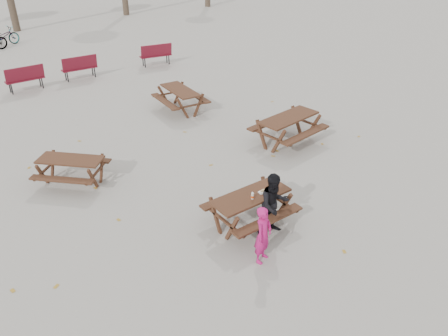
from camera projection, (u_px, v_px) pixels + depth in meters
ground at (250, 224)px, 9.94m from camera, size 80.00×80.00×0.00m
main_picnic_table at (251, 202)px, 9.65m from camera, size 1.80×1.45×0.78m
food_tray at (263, 192)px, 9.63m from camera, size 0.18×0.11×0.03m
bread_roll at (263, 190)px, 9.61m from camera, size 0.14×0.06×0.05m
soda_bottle at (252, 196)px, 9.38m from camera, size 0.07×0.07×0.17m
child at (263, 235)px, 8.57m from camera, size 0.54×0.46×1.26m
adult at (274, 204)px, 9.32m from camera, size 0.81×0.69×1.45m
picnic_table_east at (288, 130)px, 13.40m from camera, size 2.18×1.84×0.86m
picnic_table_north at (72, 171)px, 11.33m from camera, size 2.10×2.11×0.71m
picnic_table_far at (181, 100)px, 15.74m from camera, size 1.63×1.96×0.80m
park_bench_row at (47, 74)px, 18.06m from camera, size 12.40×1.05×1.03m
fallen_leaves at (206, 173)px, 11.95m from camera, size 11.00×11.00×0.01m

